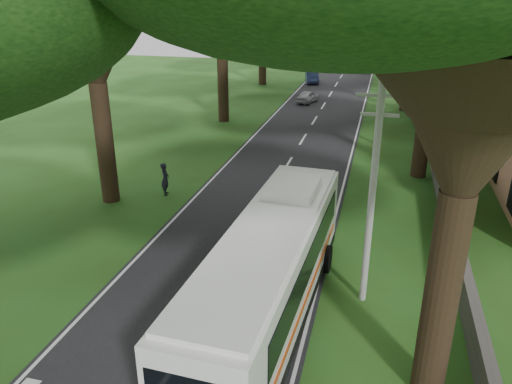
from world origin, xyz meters
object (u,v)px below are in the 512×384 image
pole_mid (384,87)px  pole_far (387,53)px  pole_near (372,192)px  distant_car_b (312,77)px  distant_car_c (364,67)px  coach_bus (270,272)px  pedestrian (165,179)px  distant_car_a (308,97)px

pole_mid → pole_far: same height
pole_near → pole_mid: (0.00, 20.00, 0.00)m
pole_near → distant_car_b: size_ratio=1.95×
pole_mid → distant_car_c: bearing=94.9°
distant_car_b → distant_car_c: (5.52, 10.40, -0.06)m
coach_bus → distant_car_b: 47.01m
distant_car_c → pedestrian: 48.15m
pole_near → distant_car_b: 45.48m
pole_mid → distant_car_b: bearing=109.1°
pole_mid → distant_car_c: size_ratio=1.88×
pole_mid → pole_far: bearing=90.0°
pole_far → coach_bus: pole_far is taller
pole_mid → pole_far: size_ratio=1.00×
distant_car_b → pedestrian: 37.16m
distant_car_a → pedestrian: 25.86m
pole_near → coach_bus: 4.30m
pole_near → pedestrian: (-11.00, 7.47, -3.28)m
distant_car_a → distant_car_b: size_ratio=0.83×
distant_car_b → pole_far: bearing=-40.5°
pole_mid → pole_near: bearing=-90.0°
coach_bus → distant_car_c: bearing=92.6°
coach_bus → pedestrian: coach_bus is taller
coach_bus → pedestrian: (-8.01, 9.59, -1.03)m
distant_car_b → coach_bus: bearing=-95.6°
pole_far → distant_car_b: pole_far is taller
coach_bus → distant_car_c: (0.01, 57.07, -1.29)m
distant_car_c → distant_car_b: bearing=44.4°
pole_far → distant_car_b: (-8.50, 4.54, -3.47)m
pole_mid → coach_bus: bearing=-97.7°
pole_far → pedestrian: bearing=-108.7°
pole_near → distant_car_b: pole_near is taller
distant_car_a → distant_car_b: distant_car_b is taller
pole_mid → pedestrian: size_ratio=4.42×
pole_mid → distant_car_a: bearing=119.0°
pole_mid → distant_car_a: 15.33m
pole_mid → coach_bus: size_ratio=0.65×
pole_far → pole_near: bearing=-90.0°
pole_far → coach_bus: (-2.99, -42.12, -2.25)m
pole_mid → pedestrian: (-11.00, -12.53, -3.28)m
pole_near → distant_car_a: pole_near is taller
coach_bus → pole_far: bearing=88.6°
distant_car_a → coach_bus: bearing=109.0°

